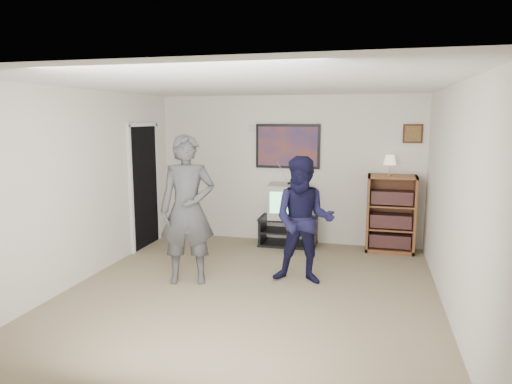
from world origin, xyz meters
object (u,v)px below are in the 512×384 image
at_px(media_stand, 288,231).
at_px(bookshelf, 391,214).
at_px(person_tall, 188,210).
at_px(person_short, 304,220).
at_px(crt_television, 289,201).

bearing_deg(media_stand, bookshelf, 0.94).
relative_size(person_tall, person_short, 1.17).
height_order(crt_television, person_short, person_short).
height_order(crt_television, bookshelf, bookshelf).
bearing_deg(crt_television, media_stand, 173.56).
distance_m(person_tall, person_short, 1.50).
bearing_deg(bookshelf, person_tall, -141.34).
height_order(media_stand, person_tall, person_tall).
bearing_deg(person_short, bookshelf, 55.90).
distance_m(crt_television, bookshelf, 1.65).
height_order(media_stand, bookshelf, bookshelf).
height_order(bookshelf, person_short, person_short).
bearing_deg(person_short, person_tall, -167.31).
bearing_deg(crt_television, bookshelf, -4.69).
relative_size(bookshelf, person_short, 0.75).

